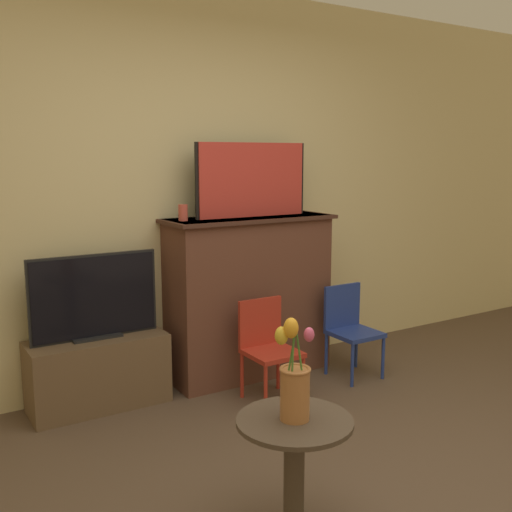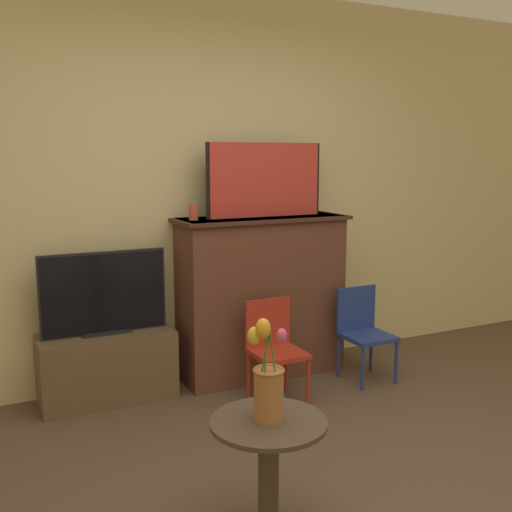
{
  "view_description": "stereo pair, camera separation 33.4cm",
  "coord_description": "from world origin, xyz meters",
  "views": [
    {
      "loc": [
        -1.73,
        -1.66,
        1.57
      ],
      "look_at": [
        0.02,
        1.14,
        1.01
      ],
      "focal_mm": 42.0,
      "sensor_mm": 36.0,
      "label": 1
    },
    {
      "loc": [
        -1.43,
        -1.82,
        1.57
      ],
      "look_at": [
        0.02,
        1.14,
        1.01
      ],
      "focal_mm": 42.0,
      "sensor_mm": 36.0,
      "label": 2
    }
  ],
  "objects": [
    {
      "name": "vase_tulips",
      "position": [
        -0.4,
        0.18,
        0.67
      ],
      "size": [
        0.15,
        0.13,
        0.43
      ],
      "color": "#AD6B38",
      "rests_on": "side_table"
    },
    {
      "name": "fireplace_mantel",
      "position": [
        0.43,
        1.9,
        0.59
      ],
      "size": [
        1.23,
        0.44,
        1.14
      ],
      "color": "brown",
      "rests_on": "ground"
    },
    {
      "name": "side_table",
      "position": [
        -0.4,
        0.18,
        0.34
      ],
      "size": [
        0.48,
        0.48,
        0.52
      ],
      "color": "#4C3D2D",
      "rests_on": "ground"
    },
    {
      "name": "tv_stand",
      "position": [
        -0.68,
        1.9,
        0.22
      ],
      "size": [
        0.85,
        0.36,
        0.45
      ],
      "color": "brown",
      "rests_on": "ground"
    },
    {
      "name": "chair_red",
      "position": [
        0.3,
        1.45,
        0.37
      ],
      "size": [
        0.32,
        0.32,
        0.65
      ],
      "color": "#B22D1E",
      "rests_on": "ground"
    },
    {
      "name": "tv_monitor",
      "position": [
        -0.68,
        1.91,
        0.7
      ],
      "size": [
        0.79,
        0.12,
        0.53
      ],
      "color": "black",
      "rests_on": "tv_stand"
    },
    {
      "name": "wall_back",
      "position": [
        0.0,
        2.13,
        1.35
      ],
      "size": [
        8.0,
        0.06,
        2.7
      ],
      "color": "beige",
      "rests_on": "ground"
    },
    {
      "name": "chair_blue",
      "position": [
        1.03,
        1.5,
        0.37
      ],
      "size": [
        0.32,
        0.32,
        0.65
      ],
      "color": "navy",
      "rests_on": "ground"
    },
    {
      "name": "painting",
      "position": [
        0.46,
        1.91,
        1.4
      ],
      "size": [
        0.87,
        0.03,
        0.51
      ],
      "color": "black",
      "rests_on": "fireplace_mantel"
    },
    {
      "name": "mantel_candle",
      "position": [
        -0.07,
        1.9,
        1.2
      ],
      "size": [
        0.06,
        0.06,
        0.11
      ],
      "color": "#CC4C3D",
      "rests_on": "fireplace_mantel"
    }
  ]
}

